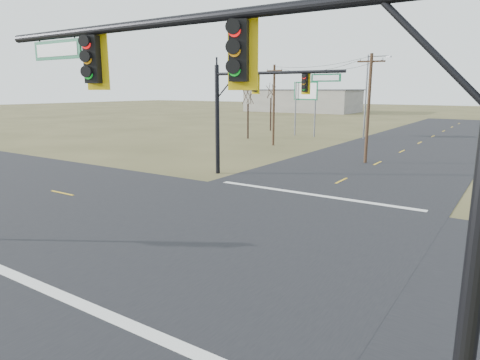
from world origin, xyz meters
name	(u,v)px	position (x,y,z in m)	size (l,w,h in m)	color
ground	(238,232)	(0.00, 0.00, 0.00)	(320.00, 320.00, 0.00)	brown
road_ew	(238,231)	(0.00, 0.00, 0.01)	(160.00, 14.00, 0.02)	black
road_ns	(238,231)	(0.00, 0.00, 0.01)	(14.00, 160.00, 0.02)	black
stop_bar_near	(84,305)	(0.00, -7.50, 0.03)	(12.00, 0.40, 0.01)	silver
stop_bar_far	(312,195)	(0.00, 7.50, 0.03)	(12.00, 0.40, 0.01)	silver
mast_arm_near	(260,102)	(5.52, -7.50, 5.56)	(11.11, 0.58, 7.67)	black
mast_arm_far	(253,97)	(-5.30, 9.71, 5.32)	(9.11, 0.46, 7.38)	black
utility_pole_near	(369,107)	(-0.90, 19.68, 4.44)	(2.04, 0.58, 8.47)	#4C3120
utility_pole_far	(274,104)	(-12.47, 25.28, 4.33)	(1.99, 0.57, 8.24)	#4C3120
highway_sign	(305,98)	(-13.63, 35.38, 4.69)	(3.52, 0.81, 6.71)	slate
streetlight_c	(368,93)	(-6.16, 36.26, 5.41)	(2.70, 0.39, 9.64)	slate
bare_tree_a	(248,95)	(-18.11, 29.16, 5.11)	(3.31, 3.31, 6.46)	black
bare_tree_b	(271,90)	(-20.83, 39.42, 5.63)	(3.50, 3.50, 7.05)	black
warehouse_left	(302,101)	(-40.00, 90.00, 2.75)	(28.00, 14.00, 5.50)	#9B9589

